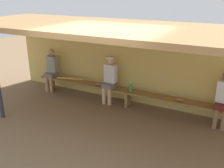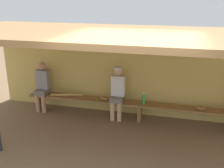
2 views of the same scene
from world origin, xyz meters
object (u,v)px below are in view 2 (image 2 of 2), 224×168
Objects in this scene: player_with_sunglasses at (42,84)px; baseball_glove_worn at (105,98)px; bench at (140,106)px; baseball_glove_tan at (200,108)px; baseball_bat at (67,95)px; water_bottle_green at (144,99)px; player_rightmost at (118,90)px.

player_with_sunglasses is 1.77m from baseball_glove_worn.
bench is 25.00× the size of baseball_glove_tan.
baseball_glove_worn and baseball_glove_tan have the same top height.
baseball_bat is at bearing 6.55° from baseball_glove_tan.
bench is 7.16× the size of baseball_bat.
water_bottle_green is at bearing -0.46° from player_with_sunglasses.
player_with_sunglasses is 4.77× the size of water_bottle_green.
baseball_bat is (-1.39, -0.00, -0.25)m from player_rightmost.
player_with_sunglasses is (-2.67, 0.00, 0.34)m from bench.
baseball_glove_worn is (-1.01, 0.01, -0.09)m from water_bottle_green.
baseball_glove_worn is 2.35m from baseball_glove_tan.
player_rightmost is 5.60× the size of baseball_glove_worn.
baseball_bat is (-1.05, 0.01, -0.01)m from baseball_glove_worn.
player_rightmost is at bearing 179.65° from bench.
water_bottle_green is (0.67, -0.02, -0.15)m from player_rightmost.
player_rightmost is 1.60× the size of baseball_bat.
water_bottle_green reaches higher than bench.
baseball_glove_worn is (1.75, -0.02, -0.22)m from player_with_sunglasses.
bench is 4.46× the size of player_rightmost.
baseball_glove_worn is (-0.34, -0.02, -0.24)m from player_rightmost.
bench is at bearing -0.07° from player_with_sunglasses.
baseball_glove_tan is at bearing -0.63° from water_bottle_green.
baseball_glove_worn is 1.00× the size of baseball_glove_tan.
baseball_glove_tan is 3.41m from baseball_bat.
baseball_bat is (0.70, -0.00, -0.24)m from player_with_sunglasses.
baseball_glove_worn is at bearing 179.68° from water_bottle_green.
water_bottle_green is at bearing -11.85° from bench.
baseball_glove_tan reaches higher than baseball_bat.
baseball_glove_tan is at bearing -16.03° from baseball_bat.
water_bottle_green is (0.09, -0.02, 0.21)m from bench.
player_with_sunglasses is 5.56× the size of baseball_glove_tan.
baseball_glove_worn is 1.05m from baseball_bat.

